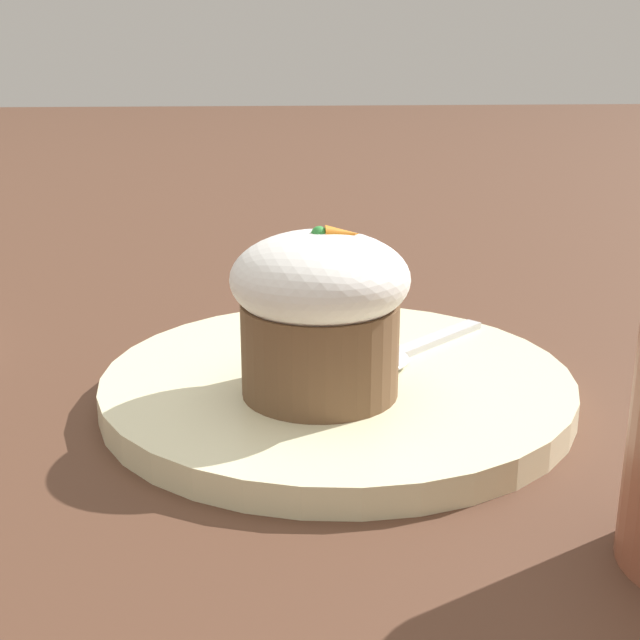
% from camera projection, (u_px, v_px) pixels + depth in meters
% --- Properties ---
extents(ground_plane, '(4.00, 4.00, 0.00)m').
position_uv_depth(ground_plane, '(337.00, 400.00, 0.49)').
color(ground_plane, '#513323').
extents(dessert_plate, '(0.26, 0.26, 0.02)m').
position_uv_depth(dessert_plate, '(337.00, 387.00, 0.49)').
color(dessert_plate, beige).
rests_on(dessert_plate, ground_plane).
extents(carrot_cake, '(0.09, 0.09, 0.09)m').
position_uv_depth(carrot_cake, '(320.00, 310.00, 0.45)').
color(carrot_cake, brown).
rests_on(carrot_cake, dessert_plate).
extents(spoon, '(0.10, 0.10, 0.01)m').
position_uv_depth(spoon, '(388.00, 356.00, 0.50)').
color(spoon, silver).
rests_on(spoon, dessert_plate).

